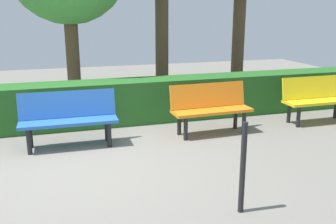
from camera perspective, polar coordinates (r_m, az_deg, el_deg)
The scene contains 6 objects.
ground_plane at distance 5.54m, azimuth -12.91°, elevation -7.48°, with size 18.70×18.70×0.00m, color gray.
bench_yellow at distance 7.77m, azimuth 21.42°, elevation 2.07°, with size 1.37×0.47×0.86m.
bench_orange at distance 6.59m, azimuth 6.38°, elevation 0.86°, with size 1.41×0.51×0.86m.
bench_blue at distance 6.12m, azimuth -14.71°, elevation -0.65°, with size 1.49×0.48×0.86m.
hedge_row at distance 7.27m, azimuth -6.05°, elevation 1.61°, with size 14.70×0.66×0.81m, color #266023.
railing_post_mid at distance 4.06m, azimuth 11.15°, elevation -8.28°, with size 0.06×0.06×1.00m, color black.
Camera 1 is at (0.28, 5.12, 2.09)m, focal length 40.63 mm.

